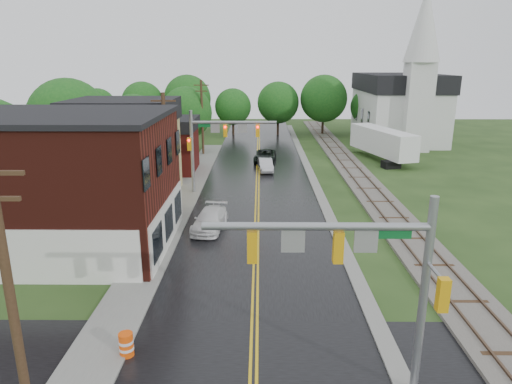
{
  "coord_description": "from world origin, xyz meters",
  "views": [
    {
      "loc": [
        0.23,
        -11.44,
        11.2
      ],
      "look_at": [
        -0.02,
        15.23,
        3.5
      ],
      "focal_mm": 32.0,
      "sensor_mm": 36.0,
      "label": 1
    }
  ],
  "objects_px": {
    "traffic_signal_far": "(217,137)",
    "utility_pole_b": "(166,151)",
    "church": "(401,100)",
    "utility_pole_c": "(202,116)",
    "pickup_white": "(210,220)",
    "tree_left_e": "(188,114)",
    "construction_barrel": "(126,345)",
    "suv_dark": "(265,156)",
    "traffic_signal_near": "(361,263)",
    "semi_trailer": "(382,142)",
    "brick_building": "(49,182)",
    "tree_left_c": "(135,122)",
    "sedan_silver": "(266,165)",
    "tree_left_b": "(70,121)",
    "utility_pole_a": "(11,300)"
  },
  "relations": [
    {
      "from": "traffic_signal_near",
      "to": "traffic_signal_far",
      "type": "xyz_separation_m",
      "value": [
        -6.94,
        25.0,
        0.01
      ]
    },
    {
      "from": "pickup_white",
      "to": "construction_barrel",
      "type": "xyz_separation_m",
      "value": [
        -1.79,
        -14.05,
        -0.18
      ]
    },
    {
      "from": "utility_pole_c",
      "to": "tree_left_b",
      "type": "distance_m",
      "value": 16.42
    },
    {
      "from": "traffic_signal_far",
      "to": "utility_pole_a",
      "type": "height_order",
      "value": "utility_pole_a"
    },
    {
      "from": "tree_left_e",
      "to": "church",
      "type": "bearing_deg",
      "value": 15.2
    },
    {
      "from": "sedan_silver",
      "to": "traffic_signal_far",
      "type": "bearing_deg",
      "value": -122.33
    },
    {
      "from": "brick_building",
      "to": "traffic_signal_far",
      "type": "distance_m",
      "value": 15.03
    },
    {
      "from": "utility_pole_a",
      "to": "tree_left_c",
      "type": "distance_m",
      "value": 40.52
    },
    {
      "from": "utility_pole_c",
      "to": "tree_left_c",
      "type": "xyz_separation_m",
      "value": [
        -7.05,
        -4.1,
        -0.21
      ]
    },
    {
      "from": "brick_building",
      "to": "tree_left_c",
      "type": "distance_m",
      "value": 24.94
    },
    {
      "from": "brick_building",
      "to": "suv_dark",
      "type": "xyz_separation_m",
      "value": [
        13.28,
        24.83,
        -3.46
      ]
    },
    {
      "from": "suv_dark",
      "to": "semi_trailer",
      "type": "bearing_deg",
      "value": 10.28
    },
    {
      "from": "traffic_signal_far",
      "to": "sedan_silver",
      "type": "bearing_deg",
      "value": 62.76
    },
    {
      "from": "utility_pole_c",
      "to": "traffic_signal_far",
      "type": "bearing_deg",
      "value": -78.91
    },
    {
      "from": "traffic_signal_far",
      "to": "church",
      "type": "bearing_deg",
      "value": 48.73
    },
    {
      "from": "church",
      "to": "utility_pole_b",
      "type": "distance_m",
      "value": 41.55
    },
    {
      "from": "utility_pole_b",
      "to": "tree_left_b",
      "type": "xyz_separation_m",
      "value": [
        -11.05,
        9.9,
        1.0
      ]
    },
    {
      "from": "utility_pole_c",
      "to": "pickup_white",
      "type": "height_order",
      "value": "utility_pole_c"
    },
    {
      "from": "brick_building",
      "to": "pickup_white",
      "type": "height_order",
      "value": "brick_building"
    },
    {
      "from": "utility_pole_b",
      "to": "suv_dark",
      "type": "distance_m",
      "value": 19.8
    },
    {
      "from": "traffic_signal_near",
      "to": "semi_trailer",
      "type": "relative_size",
      "value": 0.64
    },
    {
      "from": "suv_dark",
      "to": "semi_trailer",
      "type": "height_order",
      "value": "semi_trailer"
    },
    {
      "from": "traffic_signal_far",
      "to": "utility_pole_b",
      "type": "bearing_deg",
      "value": -123.68
    },
    {
      "from": "pickup_white",
      "to": "tree_left_e",
      "type": "bearing_deg",
      "value": 108.61
    },
    {
      "from": "tree_left_b",
      "to": "pickup_white",
      "type": "height_order",
      "value": "tree_left_b"
    },
    {
      "from": "tree_left_c",
      "to": "construction_barrel",
      "type": "xyz_separation_m",
      "value": [
        8.85,
        -35.9,
        -4.01
      ]
    },
    {
      "from": "tree_left_b",
      "to": "utility_pole_c",
      "type": "bearing_deg",
      "value": 47.61
    },
    {
      "from": "tree_left_c",
      "to": "utility_pole_a",
      "type": "bearing_deg",
      "value": -79.98
    },
    {
      "from": "traffic_signal_far",
      "to": "utility_pole_b",
      "type": "distance_m",
      "value": 6.01
    },
    {
      "from": "tree_left_c",
      "to": "semi_trailer",
      "type": "relative_size",
      "value": 0.67
    },
    {
      "from": "utility_pole_c",
      "to": "pickup_white",
      "type": "distance_m",
      "value": 26.5
    },
    {
      "from": "tree_left_b",
      "to": "tree_left_e",
      "type": "distance_m",
      "value": 16.67
    },
    {
      "from": "utility_pole_b",
      "to": "construction_barrel",
      "type": "bearing_deg",
      "value": -84.29
    },
    {
      "from": "utility_pole_c",
      "to": "utility_pole_a",
      "type": "bearing_deg",
      "value": -90.0
    },
    {
      "from": "sedan_silver",
      "to": "semi_trailer",
      "type": "xyz_separation_m",
      "value": [
        13.58,
        5.67,
        1.52
      ]
    },
    {
      "from": "traffic_signal_near",
      "to": "tree_left_c",
      "type": "relative_size",
      "value": 0.96
    },
    {
      "from": "tree_left_c",
      "to": "construction_barrel",
      "type": "bearing_deg",
      "value": -76.16
    },
    {
      "from": "utility_pole_a",
      "to": "utility_pole_b",
      "type": "bearing_deg",
      "value": 90.0
    },
    {
      "from": "traffic_signal_far",
      "to": "tree_left_b",
      "type": "xyz_separation_m",
      "value": [
        -14.38,
        4.9,
        0.74
      ]
    },
    {
      "from": "brick_building",
      "to": "tree_left_b",
      "type": "distance_m",
      "value": 17.8
    },
    {
      "from": "traffic_signal_near",
      "to": "semi_trailer",
      "type": "height_order",
      "value": "traffic_signal_near"
    },
    {
      "from": "utility_pole_a",
      "to": "utility_pole_c",
      "type": "xyz_separation_m",
      "value": [
        0.0,
        44.0,
        0.0
      ]
    },
    {
      "from": "utility_pole_a",
      "to": "brick_building",
      "type": "bearing_deg",
      "value": 110.75
    },
    {
      "from": "traffic_signal_far",
      "to": "tree_left_c",
      "type": "xyz_separation_m",
      "value": [
        -10.38,
        12.9,
        -0.46
      ]
    },
    {
      "from": "brick_building",
      "to": "traffic_signal_far",
      "type": "height_order",
      "value": "brick_building"
    },
    {
      "from": "semi_trailer",
      "to": "tree_left_e",
      "type": "bearing_deg",
      "value": 168.01
    },
    {
      "from": "tree_left_e",
      "to": "construction_barrel",
      "type": "bearing_deg",
      "value": -84.75
    },
    {
      "from": "pickup_white",
      "to": "semi_trailer",
      "type": "xyz_separation_m",
      "value": [
        17.6,
        22.91,
        1.49
      ]
    },
    {
      "from": "church",
      "to": "utility_pole_c",
      "type": "height_order",
      "value": "church"
    },
    {
      "from": "utility_pole_b",
      "to": "semi_trailer",
      "type": "bearing_deg",
      "value": 41.84
    }
  ]
}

